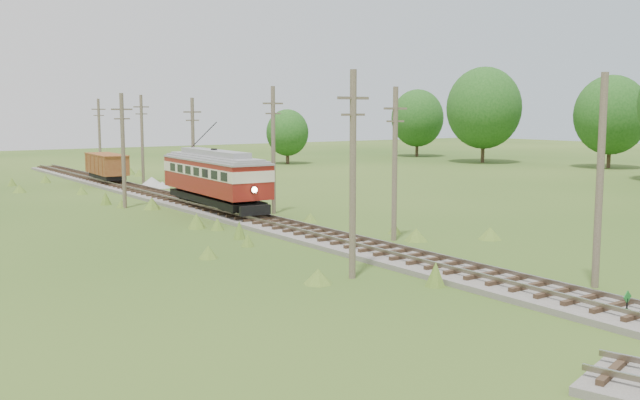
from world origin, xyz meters
TOP-DOWN VIEW (x-y plane):
  - railbed_main at (0.00, 34.00)m, footprint 3.60×96.00m
  - switch_marker at (-0.20, 1.50)m, footprint 0.45×0.06m
  - streetcar at (-0.00, 33.90)m, footprint 3.74×13.15m
  - gondola at (0.00, 57.91)m, footprint 2.81×7.64m
  - gravel_pile at (2.71, 52.53)m, footprint 2.86×3.03m
  - utility_pole_r_1 at (3.10, 5.00)m, footprint 0.30×0.30m
  - utility_pole_r_2 at (3.30, 18.00)m, footprint 1.60×0.30m
  - utility_pole_r_3 at (3.20, 31.00)m, footprint 1.60×0.30m
  - utility_pole_r_4 at (3.00, 44.00)m, footprint 1.60×0.30m
  - utility_pole_r_5 at (3.40, 57.00)m, footprint 1.60×0.30m
  - utility_pole_r_6 at (3.20, 70.00)m, footprint 1.60×0.30m
  - utility_pole_l_a at (-4.20, 12.00)m, footprint 1.60×0.30m
  - utility_pole_l_b at (-4.50, 40.00)m, footprint 1.60×0.30m
  - tree_right_3 at (60.00, 42.00)m, footprint 9.24×9.24m
  - tree_right_4 at (54.00, 58.00)m, footprint 10.50×10.50m
  - tree_right_5 at (56.00, 74.00)m, footprint 8.40×8.40m
  - tree_mid_b at (30.00, 72.00)m, footprint 5.88×5.88m

SIDE VIEW (x-z plane):
  - railbed_main at x=0.00m, z-range -0.09..0.48m
  - gravel_pile at x=2.71m, z-range -0.03..1.01m
  - switch_marker at x=-0.20m, z-range 0.09..1.17m
  - gondola at x=0.00m, z-range 0.66..3.16m
  - streetcar at x=0.00m, z-range -0.24..5.73m
  - utility_pole_r_4 at x=3.00m, z-range 0.12..8.52m
  - tree_mid_b at x=30.00m, z-range 0.54..8.12m
  - utility_pole_r_1 at x=3.10m, z-range 0.00..8.80m
  - utility_pole_r_2 at x=3.30m, z-range 0.12..8.72m
  - utility_pole_l_b at x=-4.50m, z-range 0.12..8.72m
  - utility_pole_r_6 at x=3.20m, z-range 0.12..8.82m
  - utility_pole_r_5 at x=3.40m, z-range 0.13..9.03m
  - utility_pole_r_3 at x=3.20m, z-range 0.13..9.13m
  - utility_pole_l_a at x=-4.20m, z-range 0.13..9.13m
  - tree_right_5 at x=56.00m, z-range 0.78..11.60m
  - tree_right_3 at x=60.00m, z-range 0.86..12.77m
  - tree_right_4 at x=54.00m, z-range 0.98..14.51m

